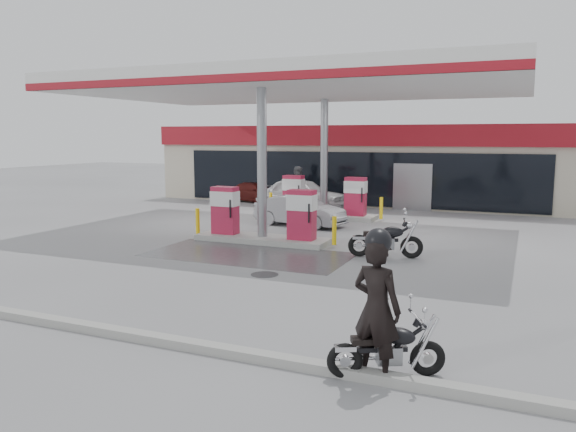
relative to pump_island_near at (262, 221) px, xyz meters
name	(u,v)px	position (x,y,z in m)	size (l,w,h in m)	color
ground	(233,253)	(0.00, -2.00, -0.71)	(90.00, 90.00, 0.00)	gray
wet_patch	(248,254)	(0.50, -2.00, -0.71)	(6.00, 3.00, 0.00)	#4C4C4F
drain_cover	(265,274)	(2.00, -4.00, -0.71)	(0.70, 0.70, 0.01)	#38383A
kerb	(50,321)	(0.00, -9.00, -0.64)	(28.00, 0.25, 0.15)	gray
store_building	(373,163)	(0.01, 13.94, 1.30)	(22.00, 8.22, 4.00)	beige
canopy	(297,87)	(0.00, 3.00, 4.56)	(16.00, 10.02, 5.51)	silver
pump_island_near	(262,221)	(0.00, 0.00, 0.00)	(5.14, 1.30, 1.78)	#9E9E99
pump_island_far	(324,201)	(0.00, 6.00, 0.00)	(5.14, 1.30, 1.78)	#9E9E99
main_motorcycle	(389,351)	(6.28, -8.76, -0.31)	(1.61, 0.96, 0.90)	black
biker_main	(377,309)	(6.12, -8.85, 0.32)	(0.75, 0.49, 2.05)	black
parked_motorcycle	(387,241)	(4.35, -0.78, -0.22)	(2.11, 0.86, 1.10)	black
sedan_white	(302,194)	(-1.88, 8.20, 0.03)	(1.76, 4.37, 1.49)	silver
attendant	(299,187)	(-2.30, 8.80, 0.30)	(0.98, 0.76, 2.01)	#5B5C60
hatchback_silver	(300,211)	(-0.12, 3.60, -0.11)	(1.26, 3.62, 1.19)	gray
parked_car_left	(258,192)	(-5.10, 10.00, -0.18)	(1.48, 3.64, 1.06)	#501411
parked_car_right	(478,195)	(5.77, 12.00, -0.07)	(2.12, 4.59, 1.28)	#B2B6BB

